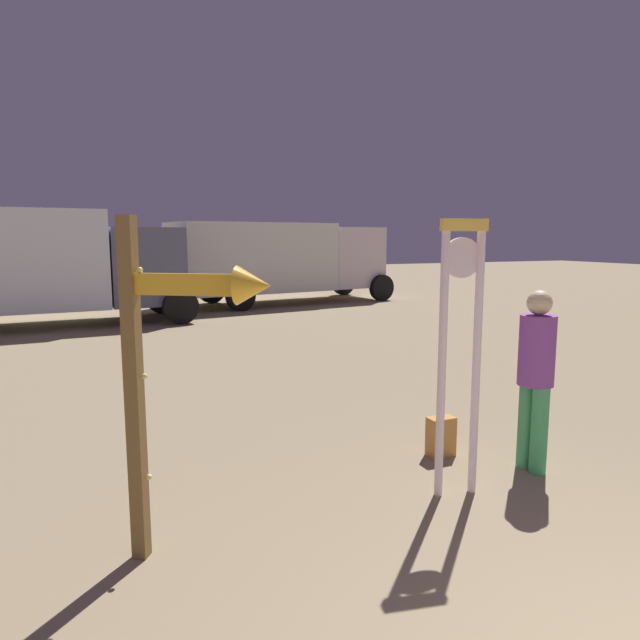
{
  "coord_description": "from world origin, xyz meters",
  "views": [
    {
      "loc": [
        -2.61,
        -0.93,
        2.21
      ],
      "look_at": [
        0.13,
        5.42,
        1.2
      ],
      "focal_mm": 32.11,
      "sensor_mm": 36.0,
      "label": 1
    }
  ],
  "objects": [
    {
      "name": "backpack",
      "position": [
        0.73,
        3.7,
        0.2
      ],
      "size": [
        0.28,
        0.2,
        0.4
      ],
      "color": "#C9833A",
      "rests_on": "ground_plane"
    },
    {
      "name": "arrow_sign",
      "position": [
        -2.01,
        2.79,
        1.51
      ],
      "size": [
        0.93,
        0.7,
        2.35
      ],
      "color": "brown",
      "rests_on": "ground_plane"
    },
    {
      "name": "person_near_clock",
      "position": [
        1.31,
        3.05,
        0.96
      ],
      "size": [
        0.33,
        0.33,
        1.72
      ],
      "color": "#40A05E",
      "rests_on": "ground_plane"
    },
    {
      "name": "standing_clock",
      "position": [
        0.33,
        2.92,
        1.39
      ],
      "size": [
        0.4,
        0.16,
        2.35
      ],
      "color": "white",
      "rests_on": "ground_plane"
    },
    {
      "name": "box_truck_far",
      "position": [
        3.71,
        17.2,
        1.51
      ],
      "size": [
        7.69,
        3.57,
        2.66
      ],
      "color": "silver",
      "rests_on": "ground_plane"
    },
    {
      "name": "box_truck_near",
      "position": [
        -3.52,
        14.74,
        1.59
      ],
      "size": [
        7.15,
        2.95,
        2.87
      ],
      "color": "white",
      "rests_on": "ground_plane"
    }
  ]
}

